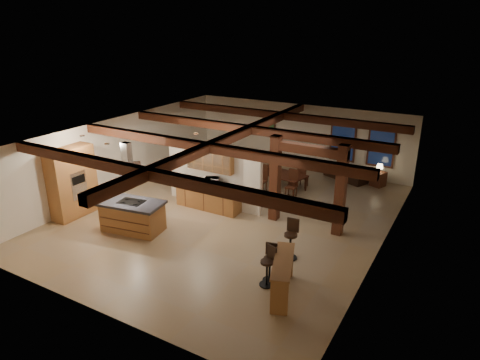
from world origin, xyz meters
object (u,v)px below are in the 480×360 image
at_px(dining_table, 282,181).
at_px(bar_counter, 283,271).
at_px(kitchen_island, 133,216).
at_px(sofa, 346,173).

relative_size(dining_table, bar_counter, 0.98).
height_order(kitchen_island, bar_counter, kitchen_island).
bearing_deg(dining_table, sofa, 63.33).
xyz_separation_m(kitchen_island, dining_table, (2.64, 5.65, -0.18)).
xyz_separation_m(sofa, bar_counter, (1.04, -8.77, 0.36)).
bearing_deg(bar_counter, sofa, 96.77).
relative_size(dining_table, sofa, 0.97).
bearing_deg(sofa, dining_table, 74.55).
height_order(dining_table, bar_counter, bar_counter).
bearing_deg(bar_counter, dining_table, 114.43).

